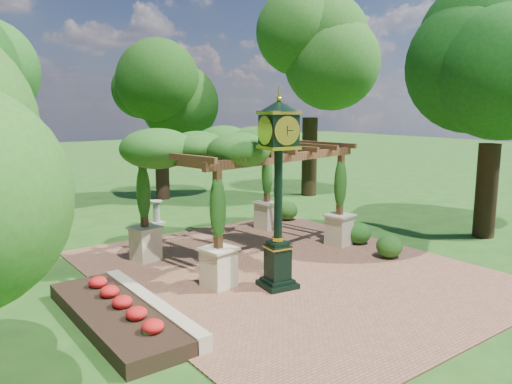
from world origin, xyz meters
TOP-DOWN VIEW (x-y plane):
  - ground at (0.00, 0.00)m, footprint 120.00×120.00m
  - brick_plaza at (0.00, 1.00)m, footprint 10.00×12.00m
  - border_wall at (-4.60, 0.50)m, footprint 0.35×5.00m
  - flower_bed at (-5.50, 0.50)m, footprint 1.50×5.00m
  - pedestal_clock at (-1.10, 0.04)m, footprint 1.14×1.14m
  - pergola at (0.16, 3.20)m, footprint 7.27×5.24m
  - sundial at (-0.44, 8.88)m, footprint 0.56×0.56m
  - shrub_front at (3.46, -0.07)m, footprint 0.86×0.86m
  - shrub_mid at (3.94, 1.65)m, footprint 0.93×0.93m
  - shrub_back at (4.31, 6.06)m, footprint 1.15×1.15m
  - tree_north at (2.36, 13.97)m, footprint 3.88×3.88m
  - tree_east_far at (9.34, 10.12)m, footprint 4.77×4.77m
  - tree_east_near at (8.59, -0.40)m, footprint 4.49×4.49m

SIDE VIEW (x-z plane):
  - ground at x=0.00m, z-range 0.00..0.00m
  - brick_plaza at x=0.00m, z-range 0.00..0.04m
  - flower_bed at x=-5.50m, z-range 0.00..0.36m
  - border_wall at x=-4.60m, z-range 0.00..0.40m
  - shrub_front at x=3.46m, z-range 0.04..0.79m
  - shrub_mid at x=3.94m, z-range 0.04..0.80m
  - sundial at x=-0.44m, z-range -0.06..0.93m
  - shrub_back at x=4.31m, z-range 0.04..0.87m
  - pedestal_clock at x=-1.10m, z-range 0.50..5.60m
  - pergola at x=0.16m, z-range 1.34..5.53m
  - tree_north at x=2.36m, z-range 1.54..9.96m
  - tree_east_near at x=8.59m, z-range 1.68..10.76m
  - tree_east_far at x=9.34m, z-range 2.03..13.03m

